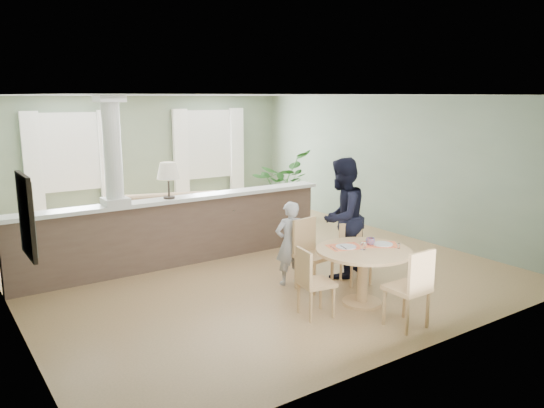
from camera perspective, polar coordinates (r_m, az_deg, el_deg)
ground at (r=9.02m, az=-4.06°, el=-5.81°), size 8.00×8.00×0.00m
room_shell at (r=9.19m, az=-6.36°, el=6.01°), size 7.02×8.02×2.71m
pony_wall at (r=8.58m, az=-10.51°, el=-2.00°), size 5.32×0.38×2.70m
sofa at (r=10.32m, az=-11.31°, el=-1.46°), size 2.97×1.85×0.81m
houseplant at (r=11.73m, az=0.99°, el=2.05°), size 1.79×1.76×1.51m
dining_table at (r=7.02m, az=9.80°, el=-5.99°), size 1.23×1.23×0.84m
chair_far_boy at (r=7.54m, az=4.15°, el=-5.00°), size 0.50×0.50×0.99m
chair_far_man at (r=7.87m, az=8.80°, el=-4.92°), size 0.47×0.47×0.86m
chair_near at (r=6.42m, az=14.85°, el=-8.44°), size 0.44×0.44×0.97m
chair_side at (r=6.58m, az=4.25°, el=-8.08°), size 0.45×0.45×0.87m
child_person at (r=7.63m, az=1.92°, el=-4.24°), size 0.49×0.37×1.23m
man_person at (r=7.99m, az=7.50°, el=-1.47°), size 1.06×0.95×1.80m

